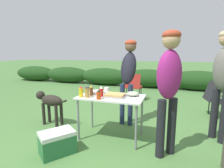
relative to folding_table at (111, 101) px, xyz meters
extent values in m
plane|color=#4C7A3D|center=(0.00, 0.00, -0.66)|extent=(60.00, 60.00, 0.00)
ellipsoid|color=#1E4219|center=(-6.00, 4.87, -0.27)|extent=(2.40, 0.90, 0.78)
ellipsoid|color=#1E4219|center=(-4.00, 4.87, -0.27)|extent=(2.40, 0.90, 0.78)
ellipsoid|color=#1E4219|center=(-2.00, 4.87, -0.27)|extent=(2.40, 0.90, 0.78)
ellipsoid|color=#1E4219|center=(0.00, 4.87, -0.27)|extent=(2.40, 0.90, 0.78)
ellipsoid|color=#1E4219|center=(2.00, 4.87, -0.27)|extent=(2.40, 0.90, 0.78)
cube|color=silver|center=(0.00, 0.00, 0.06)|extent=(1.10, 0.64, 0.02)
cylinder|color=gray|center=(-0.49, -0.27, -0.31)|extent=(0.04, 0.04, 0.71)
cylinder|color=gray|center=(0.49, -0.27, -0.31)|extent=(0.04, 0.04, 0.71)
cylinder|color=gray|center=(-0.49, 0.27, -0.31)|extent=(0.04, 0.04, 0.71)
cylinder|color=gray|center=(0.49, 0.27, -0.31)|extent=(0.04, 0.04, 0.71)
cube|color=#9E9EA3|center=(0.08, -0.01, 0.09)|extent=(0.35, 0.26, 0.02)
cube|color=tan|center=(0.08, -0.01, 0.11)|extent=(0.31, 0.23, 0.04)
cylinder|color=white|center=(-0.30, 0.11, 0.10)|extent=(0.25, 0.25, 0.05)
ellipsoid|color=#ADBC99|center=(0.35, 0.15, 0.11)|extent=(0.21, 0.21, 0.07)
cylinder|color=white|center=(-0.16, 0.20, 0.13)|extent=(0.08, 0.08, 0.11)
cylinder|color=#CC4214|center=(-0.12, -0.24, 0.14)|extent=(0.07, 0.07, 0.12)
cone|color=black|center=(-0.12, -0.24, 0.22)|extent=(0.06, 0.06, 0.03)
cylinder|color=#B2893D|center=(-0.35, -0.20, 0.15)|extent=(0.08, 0.08, 0.15)
cylinder|color=#4C4C4C|center=(-0.35, -0.20, 0.24)|extent=(0.07, 0.07, 0.03)
cylinder|color=yellow|center=(-0.46, -0.20, 0.15)|extent=(0.07, 0.07, 0.15)
cone|color=red|center=(-0.46, -0.20, 0.24)|extent=(0.06, 0.06, 0.04)
cylinder|color=red|center=(-0.15, -0.07, 0.15)|extent=(0.07, 0.07, 0.14)
cone|color=white|center=(-0.15, -0.07, 0.24)|extent=(0.06, 0.06, 0.04)
cylinder|color=brown|center=(-0.34, -0.06, 0.15)|extent=(0.06, 0.06, 0.14)
cone|color=gold|center=(-0.34, -0.06, 0.24)|extent=(0.05, 0.05, 0.04)
cylinder|color=#232D4C|center=(0.02, 0.63, -0.24)|extent=(0.10, 0.10, 0.85)
cylinder|color=#232D4C|center=(0.20, 0.62, -0.24)|extent=(0.10, 0.10, 0.85)
ellipsoid|color=black|center=(0.12, 0.76, 0.50)|extent=(0.34, 0.48, 0.72)
sphere|color=brown|center=(0.12, 0.88, 0.94)|extent=(0.23, 0.23, 0.23)
ellipsoid|color=#993823|center=(0.12, 0.88, 1.00)|extent=(0.25, 0.25, 0.14)
cylinder|color=black|center=(0.99, -0.19, -0.25)|extent=(0.12, 0.12, 0.84)
cylinder|color=black|center=(0.85, -0.34, -0.25)|extent=(0.12, 0.12, 0.84)
ellipsoid|color=#931E70|center=(0.92, -0.26, 0.51)|extent=(0.46, 0.46, 0.68)
sphere|color=tan|center=(0.92, -0.26, 0.96)|extent=(0.23, 0.23, 0.23)
ellipsoid|color=#993823|center=(0.92, -0.26, 1.03)|extent=(0.24, 0.24, 0.14)
cylinder|color=black|center=(1.69, 0.57, -0.23)|extent=(0.12, 0.12, 0.86)
cylinder|color=black|center=(1.80, 0.39, -0.23)|extent=(0.12, 0.12, 0.86)
ellipsoid|color=slate|center=(1.74, 0.48, 0.55)|extent=(0.43, 0.46, 0.70)
cylinder|color=#28231E|center=(-1.17, 0.05, -0.44)|extent=(0.06, 0.06, 0.45)
cylinder|color=#28231E|center=(-1.15, 0.20, -0.44)|extent=(0.06, 0.06, 0.45)
cylinder|color=#28231E|center=(-1.50, 0.09, -0.44)|extent=(0.06, 0.06, 0.45)
cylinder|color=#28231E|center=(-1.48, 0.23, -0.44)|extent=(0.06, 0.06, 0.45)
ellipsoid|color=#28231E|center=(-1.32, 0.14, -0.15)|extent=(0.54, 0.28, 0.23)
sphere|color=#28231E|center=(-1.63, 0.17, -0.07)|extent=(0.18, 0.18, 0.18)
cone|color=#28231E|center=(-1.70, 0.18, -0.05)|extent=(0.14, 0.10, 0.13)
cylinder|color=#28231E|center=(-1.03, 0.11, -0.14)|extent=(0.17, 0.06, 0.09)
cube|color=maroon|center=(-0.15, 2.74, -0.28)|extent=(0.47, 0.47, 0.03)
cube|color=maroon|center=(-0.15, 2.46, -0.05)|extent=(0.46, 0.17, 0.44)
cylinder|color=black|center=(-0.35, 2.54, -0.47)|extent=(0.02, 0.02, 0.38)
cylinder|color=black|center=(0.05, 2.55, -0.47)|extent=(0.02, 0.02, 0.38)
cylinder|color=black|center=(-0.36, 2.94, -0.47)|extent=(0.02, 0.02, 0.38)
cylinder|color=black|center=(0.04, 2.95, -0.47)|extent=(0.02, 0.02, 0.38)
cylinder|color=black|center=(-0.38, 2.74, -0.10)|extent=(0.03, 0.41, 0.02)
cylinder|color=black|center=(0.07, 2.75, -0.10)|extent=(0.03, 0.41, 0.02)
cube|color=#232328|center=(2.09, 1.70, -0.28)|extent=(0.53, 0.53, 0.03)
cube|color=#232328|center=(1.81, 1.66, -0.05)|extent=(0.23, 0.48, 0.44)
cylinder|color=black|center=(1.86, 1.87, -0.47)|extent=(0.02, 0.02, 0.38)
cylinder|color=black|center=(1.92, 1.47, -0.47)|extent=(0.02, 0.02, 0.38)
cylinder|color=black|center=(2.05, 1.93, -0.10)|extent=(0.41, 0.09, 0.02)
cube|color=#286B3D|center=(-0.58, -0.73, -0.52)|extent=(0.54, 0.58, 0.28)
cube|color=silver|center=(-0.58, -0.73, -0.35)|extent=(0.54, 0.58, 0.06)
camera|label=1|loc=(0.94, -2.72, 0.80)|focal=28.00mm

